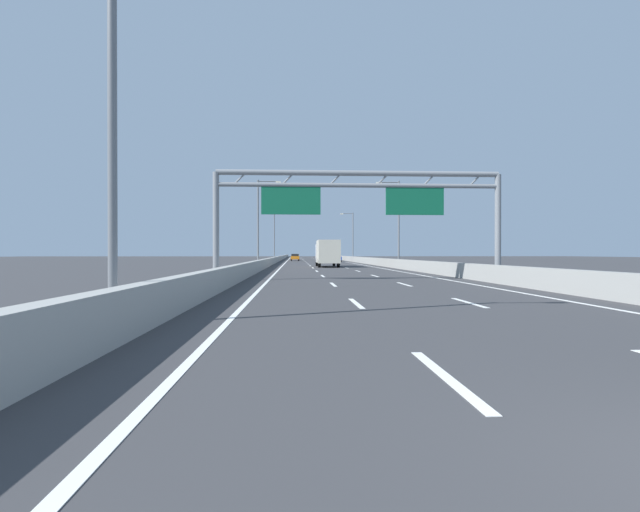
# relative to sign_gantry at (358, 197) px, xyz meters

# --- Properties ---
(ground_plane) EXTENTS (260.00, 260.00, 0.00)m
(ground_plane) POSITION_rel_sign_gantry_xyz_m (0.08, 74.76, -4.83)
(ground_plane) COLOR #38383A
(lane_dash_left_0) EXTENTS (0.16, 3.00, 0.01)m
(lane_dash_left_0) POSITION_rel_sign_gantry_xyz_m (-1.72, -21.74, -4.82)
(lane_dash_left_0) COLOR white
(lane_dash_left_0) RESTS_ON ground_plane
(lane_dash_left_1) EXTENTS (0.16, 3.00, 0.01)m
(lane_dash_left_1) POSITION_rel_sign_gantry_xyz_m (-1.72, -12.74, -4.82)
(lane_dash_left_1) COLOR white
(lane_dash_left_1) RESTS_ON ground_plane
(lane_dash_left_2) EXTENTS (0.16, 3.00, 0.01)m
(lane_dash_left_2) POSITION_rel_sign_gantry_xyz_m (-1.72, -3.74, -4.82)
(lane_dash_left_2) COLOR white
(lane_dash_left_2) RESTS_ON ground_plane
(lane_dash_left_3) EXTENTS (0.16, 3.00, 0.01)m
(lane_dash_left_3) POSITION_rel_sign_gantry_xyz_m (-1.72, 5.26, -4.82)
(lane_dash_left_3) COLOR white
(lane_dash_left_3) RESTS_ON ground_plane
(lane_dash_left_4) EXTENTS (0.16, 3.00, 0.01)m
(lane_dash_left_4) POSITION_rel_sign_gantry_xyz_m (-1.72, 14.26, -4.82)
(lane_dash_left_4) COLOR white
(lane_dash_left_4) RESTS_ON ground_plane
(lane_dash_left_5) EXTENTS (0.16, 3.00, 0.01)m
(lane_dash_left_5) POSITION_rel_sign_gantry_xyz_m (-1.72, 23.26, -4.82)
(lane_dash_left_5) COLOR white
(lane_dash_left_5) RESTS_ON ground_plane
(lane_dash_left_6) EXTENTS (0.16, 3.00, 0.01)m
(lane_dash_left_6) POSITION_rel_sign_gantry_xyz_m (-1.72, 32.26, -4.82)
(lane_dash_left_6) COLOR white
(lane_dash_left_6) RESTS_ON ground_plane
(lane_dash_left_7) EXTENTS (0.16, 3.00, 0.01)m
(lane_dash_left_7) POSITION_rel_sign_gantry_xyz_m (-1.72, 41.26, -4.82)
(lane_dash_left_7) COLOR white
(lane_dash_left_7) RESTS_ON ground_plane
(lane_dash_left_8) EXTENTS (0.16, 3.00, 0.01)m
(lane_dash_left_8) POSITION_rel_sign_gantry_xyz_m (-1.72, 50.26, -4.82)
(lane_dash_left_8) COLOR white
(lane_dash_left_8) RESTS_ON ground_plane
(lane_dash_left_9) EXTENTS (0.16, 3.00, 0.01)m
(lane_dash_left_9) POSITION_rel_sign_gantry_xyz_m (-1.72, 59.26, -4.82)
(lane_dash_left_9) COLOR white
(lane_dash_left_9) RESTS_ON ground_plane
(lane_dash_left_10) EXTENTS (0.16, 3.00, 0.01)m
(lane_dash_left_10) POSITION_rel_sign_gantry_xyz_m (-1.72, 68.26, -4.82)
(lane_dash_left_10) COLOR white
(lane_dash_left_10) RESTS_ON ground_plane
(lane_dash_left_11) EXTENTS (0.16, 3.00, 0.01)m
(lane_dash_left_11) POSITION_rel_sign_gantry_xyz_m (-1.72, 77.26, -4.82)
(lane_dash_left_11) COLOR white
(lane_dash_left_11) RESTS_ON ground_plane
(lane_dash_left_12) EXTENTS (0.16, 3.00, 0.01)m
(lane_dash_left_12) POSITION_rel_sign_gantry_xyz_m (-1.72, 86.26, -4.82)
(lane_dash_left_12) COLOR white
(lane_dash_left_12) RESTS_ON ground_plane
(lane_dash_left_13) EXTENTS (0.16, 3.00, 0.01)m
(lane_dash_left_13) POSITION_rel_sign_gantry_xyz_m (-1.72, 95.26, -4.82)
(lane_dash_left_13) COLOR white
(lane_dash_left_13) RESTS_ON ground_plane
(lane_dash_left_14) EXTENTS (0.16, 3.00, 0.01)m
(lane_dash_left_14) POSITION_rel_sign_gantry_xyz_m (-1.72, 104.26, -4.82)
(lane_dash_left_14) COLOR white
(lane_dash_left_14) RESTS_ON ground_plane
(lane_dash_left_15) EXTENTS (0.16, 3.00, 0.01)m
(lane_dash_left_15) POSITION_rel_sign_gantry_xyz_m (-1.72, 113.26, -4.82)
(lane_dash_left_15) COLOR white
(lane_dash_left_15) RESTS_ON ground_plane
(lane_dash_left_16) EXTENTS (0.16, 3.00, 0.01)m
(lane_dash_left_16) POSITION_rel_sign_gantry_xyz_m (-1.72, 122.26, -4.82)
(lane_dash_left_16) COLOR white
(lane_dash_left_16) RESTS_ON ground_plane
(lane_dash_left_17) EXTENTS (0.16, 3.00, 0.01)m
(lane_dash_left_17) POSITION_rel_sign_gantry_xyz_m (-1.72, 131.26, -4.82)
(lane_dash_left_17) COLOR white
(lane_dash_left_17) RESTS_ON ground_plane
(lane_dash_right_1) EXTENTS (0.16, 3.00, 0.01)m
(lane_dash_right_1) POSITION_rel_sign_gantry_xyz_m (1.88, -12.74, -4.82)
(lane_dash_right_1) COLOR white
(lane_dash_right_1) RESTS_ON ground_plane
(lane_dash_right_2) EXTENTS (0.16, 3.00, 0.01)m
(lane_dash_right_2) POSITION_rel_sign_gantry_xyz_m (1.88, -3.74, -4.82)
(lane_dash_right_2) COLOR white
(lane_dash_right_2) RESTS_ON ground_plane
(lane_dash_right_3) EXTENTS (0.16, 3.00, 0.01)m
(lane_dash_right_3) POSITION_rel_sign_gantry_xyz_m (1.88, 5.26, -4.82)
(lane_dash_right_3) COLOR white
(lane_dash_right_3) RESTS_ON ground_plane
(lane_dash_right_4) EXTENTS (0.16, 3.00, 0.01)m
(lane_dash_right_4) POSITION_rel_sign_gantry_xyz_m (1.88, 14.26, -4.82)
(lane_dash_right_4) COLOR white
(lane_dash_right_4) RESTS_ON ground_plane
(lane_dash_right_5) EXTENTS (0.16, 3.00, 0.01)m
(lane_dash_right_5) POSITION_rel_sign_gantry_xyz_m (1.88, 23.26, -4.82)
(lane_dash_right_5) COLOR white
(lane_dash_right_5) RESTS_ON ground_plane
(lane_dash_right_6) EXTENTS (0.16, 3.00, 0.01)m
(lane_dash_right_6) POSITION_rel_sign_gantry_xyz_m (1.88, 32.26, -4.82)
(lane_dash_right_6) COLOR white
(lane_dash_right_6) RESTS_ON ground_plane
(lane_dash_right_7) EXTENTS (0.16, 3.00, 0.01)m
(lane_dash_right_7) POSITION_rel_sign_gantry_xyz_m (1.88, 41.26, -4.82)
(lane_dash_right_7) COLOR white
(lane_dash_right_7) RESTS_ON ground_plane
(lane_dash_right_8) EXTENTS (0.16, 3.00, 0.01)m
(lane_dash_right_8) POSITION_rel_sign_gantry_xyz_m (1.88, 50.26, -4.82)
(lane_dash_right_8) COLOR white
(lane_dash_right_8) RESTS_ON ground_plane
(lane_dash_right_9) EXTENTS (0.16, 3.00, 0.01)m
(lane_dash_right_9) POSITION_rel_sign_gantry_xyz_m (1.88, 59.26, -4.82)
(lane_dash_right_9) COLOR white
(lane_dash_right_9) RESTS_ON ground_plane
(lane_dash_right_10) EXTENTS (0.16, 3.00, 0.01)m
(lane_dash_right_10) POSITION_rel_sign_gantry_xyz_m (1.88, 68.26, -4.82)
(lane_dash_right_10) COLOR white
(lane_dash_right_10) RESTS_ON ground_plane
(lane_dash_right_11) EXTENTS (0.16, 3.00, 0.01)m
(lane_dash_right_11) POSITION_rel_sign_gantry_xyz_m (1.88, 77.26, -4.82)
(lane_dash_right_11) COLOR white
(lane_dash_right_11) RESTS_ON ground_plane
(lane_dash_right_12) EXTENTS (0.16, 3.00, 0.01)m
(lane_dash_right_12) POSITION_rel_sign_gantry_xyz_m (1.88, 86.26, -4.82)
(lane_dash_right_12) COLOR white
(lane_dash_right_12) RESTS_ON ground_plane
(lane_dash_right_13) EXTENTS (0.16, 3.00, 0.01)m
(lane_dash_right_13) POSITION_rel_sign_gantry_xyz_m (1.88, 95.26, -4.82)
(lane_dash_right_13) COLOR white
(lane_dash_right_13) RESTS_ON ground_plane
(lane_dash_right_14) EXTENTS (0.16, 3.00, 0.01)m
(lane_dash_right_14) POSITION_rel_sign_gantry_xyz_m (1.88, 104.26, -4.82)
(lane_dash_right_14) COLOR white
(lane_dash_right_14) RESTS_ON ground_plane
(lane_dash_right_15) EXTENTS (0.16, 3.00, 0.01)m
(lane_dash_right_15) POSITION_rel_sign_gantry_xyz_m (1.88, 113.26, -4.82)
(lane_dash_right_15) COLOR white
(lane_dash_right_15) RESTS_ON ground_plane
(lane_dash_right_16) EXTENTS (0.16, 3.00, 0.01)m
(lane_dash_right_16) POSITION_rel_sign_gantry_xyz_m (1.88, 122.26, -4.82)
(lane_dash_right_16) COLOR white
(lane_dash_right_16) RESTS_ON ground_plane
(lane_dash_right_17) EXTENTS (0.16, 3.00, 0.01)m
(lane_dash_right_17) POSITION_rel_sign_gantry_xyz_m (1.88, 131.26, -4.82)
(lane_dash_right_17) COLOR white
(lane_dash_right_17) RESTS_ON ground_plane
(edge_line_left) EXTENTS (0.16, 176.00, 0.01)m
(edge_line_left) POSITION_rel_sign_gantry_xyz_m (-5.17, 62.76, -4.82)
(edge_line_left) COLOR white
(edge_line_left) RESTS_ON ground_plane
(edge_line_right) EXTENTS (0.16, 176.00, 0.01)m
(edge_line_right) POSITION_rel_sign_gantry_xyz_m (5.33, 62.76, -4.82)
(edge_line_right) COLOR white
(edge_line_right) RESTS_ON ground_plane
(barrier_left) EXTENTS (0.45, 220.00, 0.95)m
(barrier_left) POSITION_rel_sign_gantry_xyz_m (-6.82, 84.76, -4.36)
(barrier_left) COLOR #9E9E99
(barrier_left) RESTS_ON ground_plane
(barrier_right) EXTENTS (0.45, 220.00, 0.95)m
(barrier_right) POSITION_rel_sign_gantry_xyz_m (6.98, 84.76, -4.36)
(barrier_right) COLOR #9E9E99
(barrier_right) RESTS_ON ground_plane
(sign_gantry) EXTENTS (16.78, 0.36, 6.36)m
(sign_gantry) POSITION_rel_sign_gantry_xyz_m (0.00, 0.00, 0.00)
(sign_gantry) COLOR gray
(sign_gantry) RESTS_ON ground_plane
(streetlamp_left_near) EXTENTS (2.58, 0.28, 9.50)m
(streetlamp_left_near) POSITION_rel_sign_gantry_xyz_m (-7.39, -17.01, 0.57)
(streetlamp_left_near) COLOR slate
(streetlamp_left_near) RESTS_ON ground_plane
(streetlamp_left_mid) EXTENTS (2.58, 0.28, 9.50)m
(streetlamp_left_mid) POSITION_rel_sign_gantry_xyz_m (-7.39, 24.77, 0.57)
(streetlamp_left_mid) COLOR slate
(streetlamp_left_mid) RESTS_ON ground_plane
(streetlamp_right_mid) EXTENTS (2.58, 0.28, 9.50)m
(streetlamp_right_mid) POSITION_rel_sign_gantry_xyz_m (7.54, 24.77, 0.57)
(streetlamp_right_mid) COLOR slate
(streetlamp_right_mid) RESTS_ON ground_plane
(streetlamp_left_far) EXTENTS (2.58, 0.28, 9.50)m
(streetlamp_left_far) POSITION_rel_sign_gantry_xyz_m (-7.39, 66.55, 0.57)
(streetlamp_left_far) COLOR slate
(streetlamp_left_far) RESTS_ON ground_plane
(streetlamp_right_far) EXTENTS (2.58, 0.28, 9.50)m
(streetlamp_right_far) POSITION_rel_sign_gantry_xyz_m (7.54, 66.55, 0.57)
(streetlamp_right_far) COLOR slate
(streetlamp_right_far) RESTS_ON ground_plane
(orange_car) EXTENTS (1.72, 4.69, 1.41)m
(orange_car) POSITION_rel_sign_gantry_xyz_m (-3.58, 71.48, -4.10)
(orange_car) COLOR orange
(orange_car) RESTS_ON ground_plane
(blue_car) EXTENTS (1.79, 4.56, 1.48)m
(blue_car) POSITION_rel_sign_gantry_xyz_m (3.79, 59.45, -4.08)
(blue_car) COLOR #2347AD
(blue_car) RESTS_ON ground_plane
(black_car) EXTENTS (1.82, 4.66, 1.50)m
(black_car) POSITION_rel_sign_gantry_xyz_m (3.62, 71.78, -4.06)
(black_car) COLOR black
(black_car) RESTS_ON ground_plane
(yellow_car) EXTENTS (1.86, 4.37, 1.49)m
(yellow_car) POSITION_rel_sign_gantry_xyz_m (3.62, 88.49, -4.06)
(yellow_car) COLOR yellow
(yellow_car) RESTS_ON ground_plane
(box_truck) EXTENTS (2.36, 8.32, 3.01)m
(box_truck) POSITION_rel_sign_gantry_xyz_m (0.08, 27.31, -3.16)
(box_truck) COLOR silver
(box_truck) RESTS_ON ground_plane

